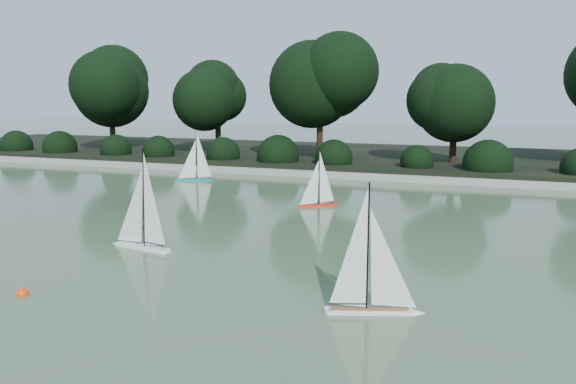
{
  "coord_description": "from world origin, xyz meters",
  "views": [
    {
      "loc": [
        2.03,
        -6.0,
        2.28
      ],
      "look_at": [
        -1.07,
        2.6,
        0.7
      ],
      "focal_mm": 35.0,
      "sensor_mm": 36.0,
      "label": 1
    }
  ],
  "objects_px": {
    "sailboat_orange": "(315,197)",
    "sailboat_teal": "(193,172)",
    "sailboat_white_b": "(379,292)",
    "race_buoy": "(22,295)",
    "sailboat_white_a": "(137,231)"
  },
  "relations": [
    {
      "from": "sailboat_white_b",
      "to": "sailboat_orange",
      "type": "xyz_separation_m",
      "value": [
        -2.33,
        5.28,
        -0.03
      ]
    },
    {
      "from": "sailboat_white_b",
      "to": "sailboat_orange",
      "type": "bearing_deg",
      "value": 113.82
    },
    {
      "from": "sailboat_white_a",
      "to": "sailboat_teal",
      "type": "bearing_deg",
      "value": 112.34
    },
    {
      "from": "sailboat_white_a",
      "to": "sailboat_teal",
      "type": "height_order",
      "value": "sailboat_white_a"
    },
    {
      "from": "sailboat_orange",
      "to": "sailboat_teal",
      "type": "xyz_separation_m",
      "value": [
        -4.16,
        2.31,
        0.03
      ]
    },
    {
      "from": "sailboat_white_b",
      "to": "race_buoy",
      "type": "xyz_separation_m",
      "value": [
        -3.99,
        -0.86,
        -0.23
      ]
    },
    {
      "from": "sailboat_orange",
      "to": "race_buoy",
      "type": "relative_size",
      "value": 8.0
    },
    {
      "from": "race_buoy",
      "to": "sailboat_white_b",
      "type": "bearing_deg",
      "value": 12.19
    },
    {
      "from": "sailboat_white_b",
      "to": "sailboat_teal",
      "type": "xyz_separation_m",
      "value": [
        -6.49,
        7.59,
        -0.0
      ]
    },
    {
      "from": "sailboat_teal",
      "to": "race_buoy",
      "type": "distance_m",
      "value": 8.82
    },
    {
      "from": "sailboat_orange",
      "to": "sailboat_teal",
      "type": "distance_m",
      "value": 4.76
    },
    {
      "from": "sailboat_orange",
      "to": "sailboat_teal",
      "type": "height_order",
      "value": "sailboat_teal"
    },
    {
      "from": "sailboat_white_b",
      "to": "sailboat_teal",
      "type": "height_order",
      "value": "sailboat_white_b"
    },
    {
      "from": "race_buoy",
      "to": "sailboat_teal",
      "type": "bearing_deg",
      "value": 106.52
    },
    {
      "from": "sailboat_orange",
      "to": "race_buoy",
      "type": "bearing_deg",
      "value": -105.06
    }
  ]
}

